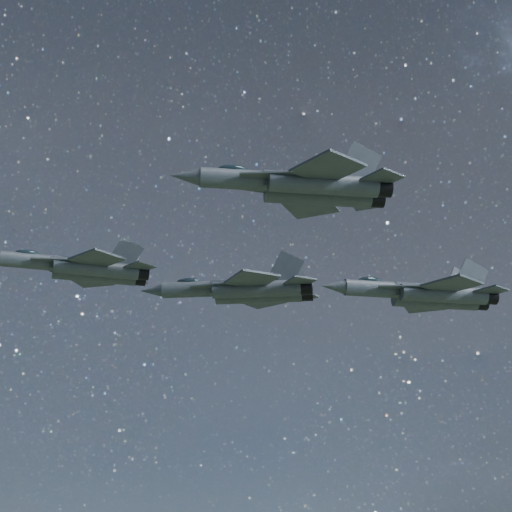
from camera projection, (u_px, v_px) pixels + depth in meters
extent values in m
cylinder|color=#373F44|center=(39.00, 262.00, 68.17)|extent=(6.58, 2.20, 1.36)
ellipsoid|color=#18272C|center=(27.00, 254.00, 68.11)|extent=(2.18, 1.18, 0.67)
cube|color=#373F44|center=(92.00, 267.00, 69.37)|extent=(7.27, 2.24, 1.13)
cylinder|color=#373F44|center=(96.00, 269.00, 68.55)|extent=(7.45, 2.32, 1.36)
cylinder|color=#373F44|center=(94.00, 275.00, 70.12)|extent=(7.45, 2.32, 1.36)
cylinder|color=black|center=(142.00, 273.00, 69.62)|extent=(1.29, 1.40, 1.26)
cylinder|color=black|center=(139.00, 279.00, 71.20)|extent=(1.29, 1.40, 1.26)
cube|color=#373F44|center=(58.00, 260.00, 67.49)|extent=(4.59, 1.23, 0.10)
cube|color=#373F44|center=(57.00, 269.00, 69.61)|extent=(4.61, 2.36, 0.10)
cube|color=#373F44|center=(97.00, 259.00, 66.67)|extent=(4.95, 5.01, 0.17)
cube|color=#373F44|center=(90.00, 280.00, 72.02)|extent=(4.57, 4.79, 0.17)
cube|color=#373F44|center=(140.00, 267.00, 68.57)|extent=(2.92, 2.95, 0.13)
cube|color=#373F44|center=(134.00, 280.00, 72.18)|extent=(2.69, 2.78, 0.13)
cube|color=#373F44|center=(127.00, 253.00, 69.59)|extent=(3.04, 0.49, 3.11)
cube|color=#373F44|center=(123.00, 261.00, 71.56)|extent=(2.99, 0.78, 3.11)
cylinder|color=#373F44|center=(200.00, 289.00, 85.80)|extent=(8.53, 3.88, 1.76)
cone|color=#373F44|center=(152.00, 291.00, 86.34)|extent=(3.03, 2.24, 1.58)
ellipsoid|color=#18272C|center=(188.00, 282.00, 86.22)|extent=(2.91, 1.85, 0.87)
cube|color=#373F44|center=(254.00, 288.00, 85.19)|extent=(9.39, 4.05, 1.47)
cylinder|color=#373F44|center=(257.00, 289.00, 83.92)|extent=(9.63, 4.18, 1.76)
cylinder|color=#373F44|center=(259.00, 295.00, 86.03)|extent=(9.63, 4.18, 1.76)
cylinder|color=black|center=(305.00, 288.00, 83.40)|extent=(1.84, 1.95, 1.63)
cylinder|color=black|center=(306.00, 294.00, 85.51)|extent=(1.84, 1.95, 1.63)
cube|color=#373F44|center=(217.00, 285.00, 84.12)|extent=(5.82, 3.70, 0.14)
cube|color=#373F44|center=(221.00, 294.00, 86.97)|extent=(5.95, 1.66, 0.14)
cube|color=#373F44|center=(252.00, 279.00, 81.48)|extent=(5.52, 5.90, 0.23)
cube|color=#373F44|center=(259.00, 300.00, 88.67)|extent=(6.48, 6.45, 0.23)
cube|color=#373F44|center=(300.00, 281.00, 82.14)|extent=(3.24, 3.40, 0.17)
cube|color=#373F44|center=(303.00, 296.00, 87.01)|extent=(3.84, 3.84, 0.17)
cube|color=#373F44|center=(287.00, 268.00, 84.05)|extent=(3.76, 1.50, 4.02)
cube|color=#373F44|center=(289.00, 276.00, 86.70)|extent=(3.91, 0.89, 4.02)
cylinder|color=#373F44|center=(248.00, 180.00, 65.06)|extent=(8.12, 1.89, 1.70)
cone|color=#373F44|center=(185.00, 176.00, 64.40)|extent=(2.66, 1.59, 1.53)
ellipsoid|color=#18272C|center=(233.00, 170.00, 65.17)|extent=(2.62, 1.21, 0.84)
cube|color=#373F44|center=(315.00, 184.00, 65.75)|extent=(8.99, 1.85, 1.42)
cylinder|color=#373F44|center=(323.00, 185.00, 64.62)|extent=(9.21, 1.92, 1.70)
cylinder|color=#373F44|center=(318.00, 195.00, 66.66)|extent=(9.21, 1.92, 1.70)
cylinder|color=black|center=(382.00, 188.00, 65.26)|extent=(1.46, 1.61, 1.57)
cylinder|color=black|center=(375.00, 199.00, 67.29)|extent=(1.46, 1.61, 1.57)
cube|color=#373F44|center=(275.00, 175.00, 63.89)|extent=(5.80, 2.39, 0.13)
cube|color=#373F44|center=(269.00, 190.00, 66.64)|extent=(5.80, 2.13, 0.13)
cube|color=#373F44|center=(328.00, 168.00, 62.23)|extent=(5.96, 6.15, 0.22)
cube|color=#373F44|center=(309.00, 205.00, 69.15)|extent=(6.05, 6.20, 0.22)
cube|color=#373F44|center=(382.00, 178.00, 63.95)|extent=(3.51, 3.60, 0.16)
cube|color=#373F44|center=(366.00, 203.00, 68.63)|extent=(3.56, 3.64, 0.16)
cube|color=#373F44|center=(361.00, 163.00, 65.47)|extent=(3.79, 0.57, 3.89)
cube|color=#373F44|center=(352.00, 177.00, 68.02)|extent=(3.80, 0.51, 3.89)
cylinder|color=#373F44|center=(383.00, 289.00, 77.71)|extent=(7.85, 1.81, 1.65)
cone|color=#373F44|center=(333.00, 287.00, 76.86)|extent=(2.57, 1.53, 1.48)
ellipsoid|color=#18272C|center=(370.00, 281.00, 77.76)|extent=(2.54, 1.16, 0.81)
cube|color=#373F44|center=(435.00, 293.00, 78.61)|extent=(8.69, 1.77, 1.37)
cylinder|color=#373F44|center=(444.00, 294.00, 77.54)|extent=(8.90, 1.84, 1.65)
cylinder|color=#373F44|center=(435.00, 300.00, 79.50)|extent=(8.90, 1.84, 1.65)
cylinder|color=black|center=(489.00, 297.00, 78.35)|extent=(1.41, 1.55, 1.52)
cylinder|color=black|center=(480.00, 303.00, 80.31)|extent=(1.41, 1.55, 1.52)
cube|color=#373F44|center=(406.00, 287.00, 76.66)|extent=(5.61, 2.08, 0.13)
cube|color=#373F44|center=(396.00, 296.00, 79.30)|extent=(5.61, 2.30, 0.13)
cube|color=#373F44|center=(452.00, 285.00, 75.23)|extent=(5.84, 6.00, 0.21)
cube|color=#373F44|center=(424.00, 305.00, 81.88)|extent=(5.77, 5.95, 0.21)
cube|color=#373F44|center=(491.00, 291.00, 77.09)|extent=(3.45, 3.52, 0.16)
cube|color=#373F44|center=(470.00, 304.00, 81.58)|extent=(3.40, 3.48, 0.16)
cube|color=#373F44|center=(472.00, 276.00, 78.49)|extent=(3.67, 0.49, 3.76)
cube|color=#373F44|center=(461.00, 284.00, 80.93)|extent=(3.67, 0.54, 3.76)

